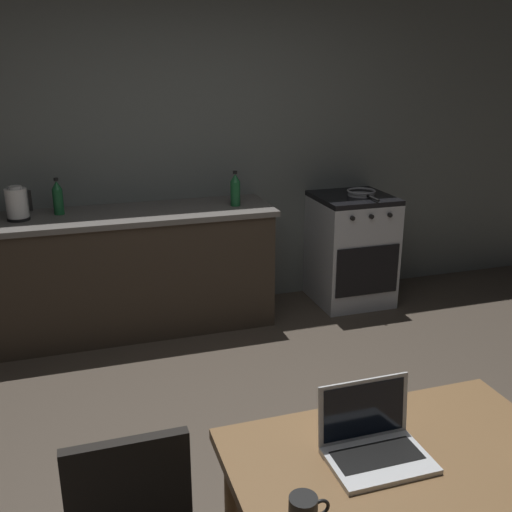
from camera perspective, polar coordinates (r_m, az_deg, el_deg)
name	(u,v)px	position (r m, az deg, el deg)	size (l,w,h in m)	color
ground_plane	(285,480)	(3.10, 2.84, -20.76)	(12.00, 12.00, 0.00)	#473D33
back_wall	(220,144)	(4.78, -3.48, 10.67)	(6.40, 0.10, 2.64)	slate
kitchen_counter	(129,271)	(4.51, -12.13, -1.45)	(2.16, 0.64, 0.91)	#382D23
stove_oven	(351,249)	(5.00, 9.11, 0.67)	(0.60, 0.62, 0.91)	#B7BABF
dining_table	(411,491)	(2.07, 14.65, -21.04)	(1.11, 0.80, 0.75)	brown
laptop	(374,443)	(2.02, 11.28, -17.26)	(0.32, 0.24, 0.23)	silver
electric_kettle	(17,204)	(4.36, -22.00, 4.66)	(0.17, 0.15, 0.24)	black
bottle	(235,189)	(4.45, -2.01, 6.41)	(0.07, 0.07, 0.26)	#19592D
frying_pan	(362,193)	(4.88, 10.14, 6.02)	(0.23, 0.40, 0.05)	gray
bottle_b	(58,197)	(4.42, -18.53, 5.37)	(0.07, 0.07, 0.26)	#19592D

